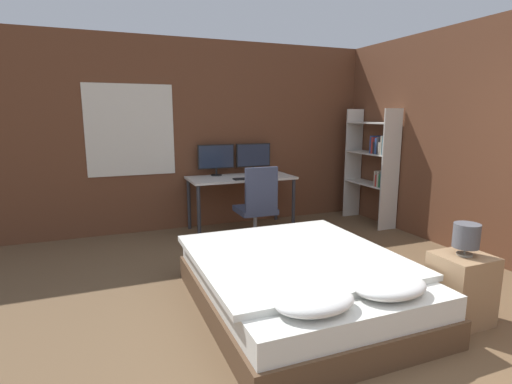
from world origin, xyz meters
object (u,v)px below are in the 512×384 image
(keyboard, at_px, (247,179))
(bedside_lamp, at_px, (466,236))
(bookshelf, at_px, (375,160))
(computer_mouse, at_px, (265,177))
(nightstand, at_px, (461,289))
(desk, at_px, (241,183))
(monitor_right, at_px, (253,156))
(monitor_left, at_px, (216,158))
(bed, at_px, (299,283))
(office_chair, at_px, (257,214))

(keyboard, bearing_deg, bedside_lamp, -76.00)
(bedside_lamp, xyz_separation_m, bookshelf, (1.24, 2.69, 0.27))
(keyboard, bearing_deg, computer_mouse, 0.00)
(nightstand, height_order, bedside_lamp, bedside_lamp)
(bedside_lamp, relative_size, computer_mouse, 3.65)
(desk, height_order, monitor_right, monitor_right)
(bookshelf, bearing_deg, monitor_left, 162.19)
(desk, bearing_deg, bed, -98.21)
(bed, bearing_deg, bedside_lamp, -32.44)
(desk, distance_m, keyboard, 0.26)
(desk, bearing_deg, keyboard, -90.00)
(monitor_right, height_order, keyboard, monitor_right)
(monitor_right, xyz_separation_m, keyboard, (-0.29, -0.49, -0.25))
(office_chair, bearing_deg, monitor_left, 103.56)
(nightstand, height_order, monitor_left, monitor_left)
(monitor_right, bearing_deg, keyboard, -120.61)
(bed, height_order, nightstand, nightstand)
(bed, relative_size, monitor_left, 3.85)
(keyboard, distance_m, office_chair, 0.63)
(keyboard, bearing_deg, office_chair, -95.84)
(bed, height_order, keyboard, keyboard)
(office_chair, bearing_deg, bed, -100.02)
(computer_mouse, bearing_deg, bookshelf, -7.84)
(bedside_lamp, xyz_separation_m, office_chair, (-0.78, 2.43, -0.31))
(bedside_lamp, height_order, monitor_left, monitor_left)
(bedside_lamp, bearing_deg, monitor_left, 106.62)
(office_chair, xyz_separation_m, bookshelf, (2.02, 0.27, 0.58))
(bedside_lamp, distance_m, desk, 3.25)
(nightstand, relative_size, desk, 0.38)
(bed, bearing_deg, monitor_right, 76.62)
(computer_mouse, bearing_deg, keyboard, 180.00)
(desk, bearing_deg, monitor_left, 139.60)
(nightstand, bearing_deg, computer_mouse, 98.83)
(computer_mouse, distance_m, office_chair, 0.71)
(bed, distance_m, computer_mouse, 2.39)
(bedside_lamp, bearing_deg, monitor_right, 97.31)
(nightstand, xyz_separation_m, keyboard, (-0.73, 2.93, 0.50))
(desk, bearing_deg, office_chair, -93.93)
(desk, bearing_deg, computer_mouse, -41.66)
(bed, distance_m, nightstand, 1.29)
(office_chair, bearing_deg, keyboard, 84.16)
(keyboard, relative_size, computer_mouse, 5.28)
(computer_mouse, bearing_deg, office_chair, -122.99)
(computer_mouse, bearing_deg, bedside_lamp, -81.17)
(desk, xyz_separation_m, bookshelf, (1.97, -0.48, 0.30))
(bed, height_order, computer_mouse, computer_mouse)
(keyboard, xyz_separation_m, computer_mouse, (0.27, 0.00, 0.01))
(bookshelf, bearing_deg, nightstand, -114.64)
(monitor_right, relative_size, keyboard, 1.46)
(nightstand, bearing_deg, bookshelf, 65.36)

